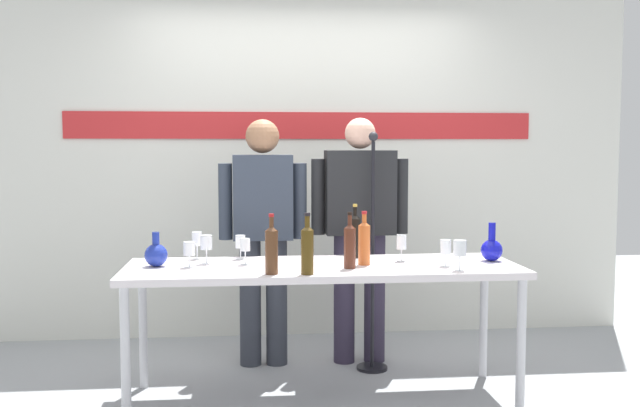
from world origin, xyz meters
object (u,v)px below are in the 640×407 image
(wine_bottle_0, at_px, (364,241))
(wine_bottle_3, at_px, (307,248))
(wine_glass_left_3, at_px, (245,246))
(display_table, at_px, (323,276))
(presenter_right, at_px, (360,222))
(wine_glass_right_2, at_px, (460,249))
(decanter_blue_right, at_px, (492,249))
(wine_glass_left_1, at_px, (197,239))
(wine_glass_left_0, at_px, (240,242))
(presenter_left, at_px, (263,226))
(decanter_blue_left, at_px, (156,254))
(wine_bottle_1, at_px, (350,245))
(wine_glass_left_4, at_px, (206,243))
(wine_bottle_4, at_px, (355,235))
(wine_bottle_2, at_px, (272,248))
(wine_glass_left_2, at_px, (189,249))
(wine_glass_right_1, at_px, (446,248))
(wine_glass_right_0, at_px, (401,243))
(microphone_stand, at_px, (372,291))

(wine_bottle_0, xyz_separation_m, wine_bottle_3, (-0.34, -0.27, 0.01))
(wine_glass_left_3, bearing_deg, display_table, -8.04)
(presenter_right, xyz_separation_m, wine_glass_right_2, (0.39, -0.95, -0.05))
(decanter_blue_right, height_order, wine_glass_left_1, decanter_blue_right)
(decanter_blue_right, xyz_separation_m, wine_glass_left_0, (-1.46, 0.22, 0.03))
(presenter_left, relative_size, presenter_right, 0.99)
(display_table, bearing_deg, presenter_left, 114.66)
(decanter_blue_left, xyz_separation_m, decanter_blue_right, (1.92, 0.00, 0.00))
(decanter_blue_right, bearing_deg, wine_bottle_0, -175.77)
(decanter_blue_left, relative_size, wine_bottle_1, 0.63)
(presenter_left, relative_size, wine_glass_left_1, 10.03)
(wine_bottle_3, bearing_deg, decanter_blue_left, 158.10)
(display_table, distance_m, wine_glass_left_4, 0.69)
(decanter_blue_right, height_order, presenter_left, presenter_left)
(display_table, xyz_separation_m, wine_bottle_4, (0.22, 0.26, 0.20))
(wine_bottle_2, bearing_deg, wine_glass_left_1, 127.50)
(decanter_blue_left, height_order, wine_bottle_1, wine_bottle_1)
(wine_glass_left_3, bearing_deg, wine_bottle_0, -6.57)
(wine_glass_left_3, bearing_deg, decanter_blue_left, -177.61)
(wine_bottle_1, relative_size, wine_bottle_3, 0.96)
(wine_glass_left_1, bearing_deg, wine_bottle_1, -25.96)
(decanter_blue_right, relative_size, wine_glass_left_1, 1.40)
(decanter_blue_right, xyz_separation_m, wine_glass_left_4, (-1.65, 0.07, 0.05))
(wine_glass_left_1, bearing_deg, wine_bottle_3, -43.69)
(wine_bottle_1, xyz_separation_m, wine_bottle_4, (0.09, 0.39, 0.01))
(wine_bottle_2, distance_m, wine_glass_left_2, 0.52)
(wine_glass_left_4, bearing_deg, decanter_blue_left, -165.67)
(decanter_blue_left, bearing_deg, wine_glass_left_2, -12.46)
(presenter_left, distance_m, presenter_right, 0.64)
(display_table, relative_size, wine_bottle_2, 6.97)
(presenter_left, bearing_deg, wine_bottle_2, -88.54)
(wine_glass_left_2, bearing_deg, wine_bottle_1, -7.92)
(wine_bottle_1, distance_m, wine_glass_right_1, 0.54)
(display_table, distance_m, wine_glass_right_1, 0.71)
(wine_glass_left_1, height_order, wine_glass_right_1, wine_glass_left_1)
(wine_glass_right_0, distance_m, microphone_stand, 0.58)
(wine_bottle_0, bearing_deg, wine_glass_left_1, 161.99)
(presenter_right, height_order, wine_bottle_2, presenter_right)
(wine_bottle_4, distance_m, wine_glass_right_2, 0.72)
(wine_glass_left_0, distance_m, wine_glass_right_0, 0.95)
(presenter_left, bearing_deg, wine_bottle_3, -77.99)
(wine_bottle_0, relative_size, wine_glass_left_2, 2.13)
(display_table, xyz_separation_m, wine_glass_left_0, (-0.46, 0.26, 0.16))
(display_table, distance_m, wine_glass_left_1, 0.80)
(decanter_blue_left, distance_m, wine_glass_right_2, 1.67)
(wine_bottle_3, relative_size, wine_glass_left_3, 2.16)
(wine_glass_right_0, bearing_deg, wine_bottle_2, -155.71)
(wine_glass_left_3, relative_size, wine_glass_left_4, 0.91)
(wine_bottle_4, bearing_deg, wine_glass_left_1, 178.16)
(wine_glass_right_1, xyz_separation_m, wine_glass_right_2, (0.04, -0.14, 0.02))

